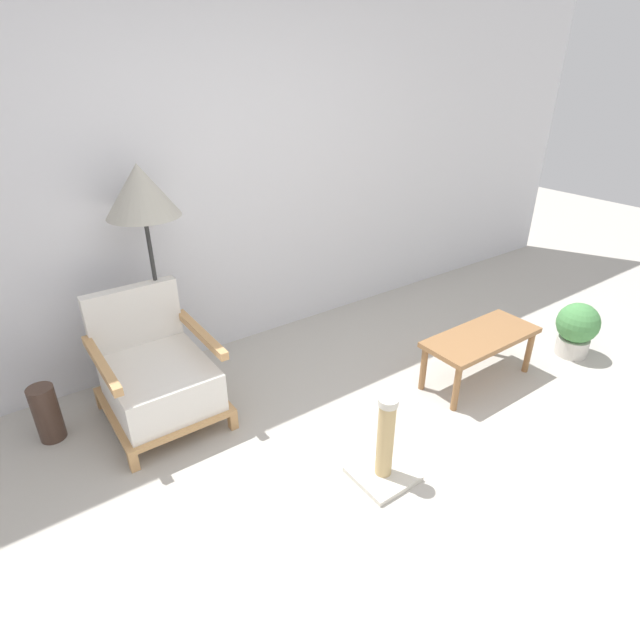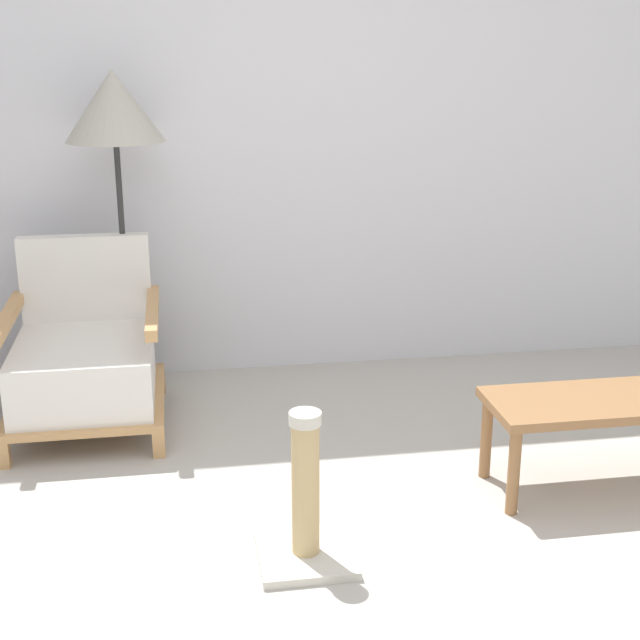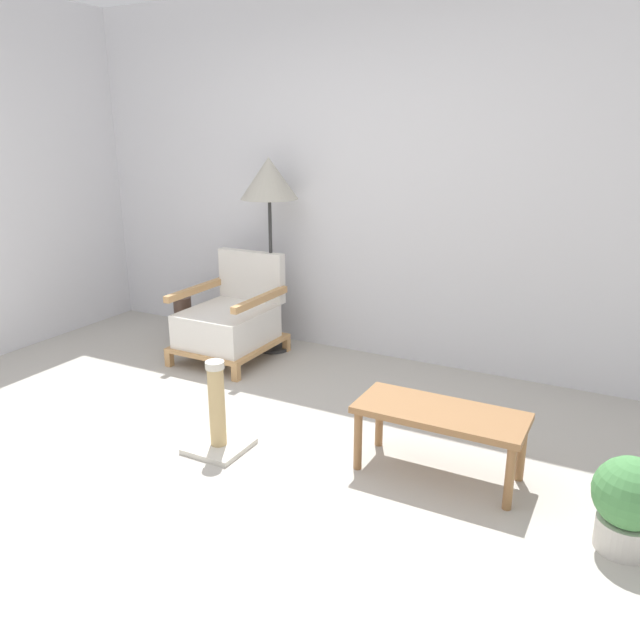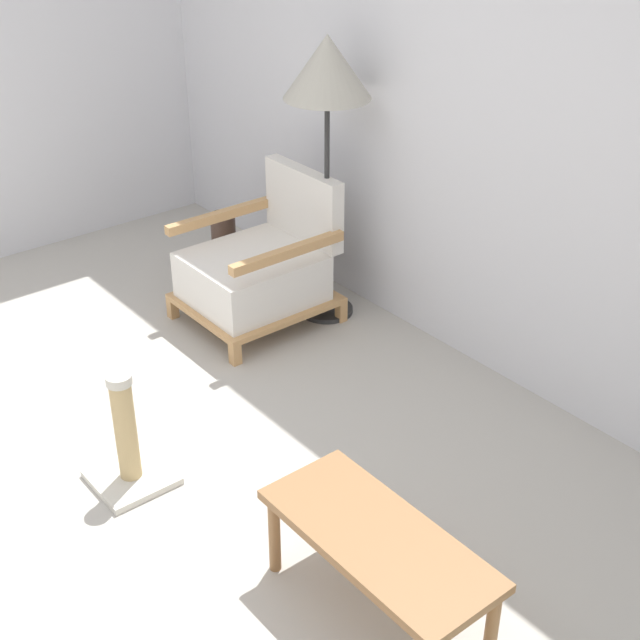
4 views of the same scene
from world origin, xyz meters
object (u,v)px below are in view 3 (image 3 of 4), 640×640
at_px(armchair, 231,320).
at_px(coffee_table, 440,419).
at_px(potted_plant, 629,502).
at_px(floor_lamp, 269,186).
at_px(vase, 183,318).
at_px(scratching_post, 217,421).

distance_m(armchair, coffee_table, 2.16).
bearing_deg(potted_plant, floor_lamp, 151.72).
bearing_deg(floor_lamp, potted_plant, -28.28).
relative_size(armchair, floor_lamp, 0.52).
relative_size(coffee_table, potted_plant, 2.01).
bearing_deg(potted_plant, vase, 159.59).
height_order(armchair, vase, armchair).
height_order(vase, scratching_post, scratching_post).
distance_m(armchair, vase, 0.66).
bearing_deg(scratching_post, armchair, 122.59).
relative_size(coffee_table, scratching_post, 1.63).
bearing_deg(armchair, coffee_table, -24.97).
xyz_separation_m(armchair, scratching_post, (0.79, -1.23, -0.13)).
height_order(armchair, coffee_table, armchair).
bearing_deg(coffee_table, potted_plant, -13.00).
bearing_deg(potted_plant, coffee_table, 167.00).
bearing_deg(potted_plant, armchair, 158.58).
xyz_separation_m(floor_lamp, coffee_table, (1.78, -1.23, -0.99)).
bearing_deg(vase, floor_lamp, 10.27).
distance_m(floor_lamp, scratching_post, 2.01).
height_order(floor_lamp, scratching_post, floor_lamp).
distance_m(floor_lamp, coffee_table, 2.38).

